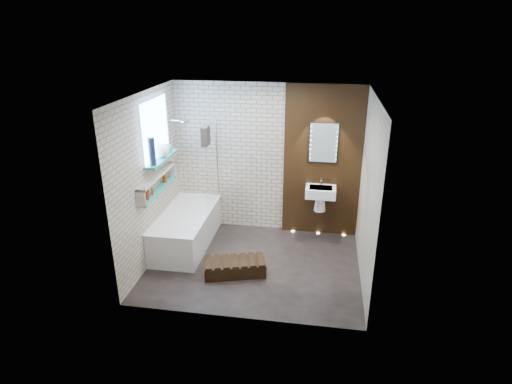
% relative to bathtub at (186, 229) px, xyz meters
% --- Properties ---
extents(ground, '(3.20, 3.20, 0.00)m').
position_rel_bathtub_xyz_m(ground, '(1.22, -0.45, -0.29)').
color(ground, black).
rests_on(ground, ground).
extents(room_shell, '(3.24, 3.20, 2.60)m').
position_rel_bathtub_xyz_m(room_shell, '(1.22, -0.45, 1.01)').
color(room_shell, '#B1A78C').
rests_on(room_shell, ground).
extents(walnut_panel, '(1.30, 0.06, 2.60)m').
position_rel_bathtub_xyz_m(walnut_panel, '(2.17, 0.82, 1.01)').
color(walnut_panel, black).
rests_on(walnut_panel, ground).
extents(clerestory_window, '(0.18, 1.00, 0.94)m').
position_rel_bathtub_xyz_m(clerestory_window, '(-0.34, -0.10, 1.61)').
color(clerestory_window, '#7FADE0').
rests_on(clerestory_window, room_shell).
extents(display_niche, '(0.14, 1.30, 0.26)m').
position_rel_bathtub_xyz_m(display_niche, '(-0.31, -0.30, 0.91)').
color(display_niche, teal).
rests_on(display_niche, room_shell).
extents(bathtub, '(0.79, 1.74, 0.70)m').
position_rel_bathtub_xyz_m(bathtub, '(0.00, 0.00, 0.00)').
color(bathtub, white).
rests_on(bathtub, ground).
extents(bath_screen, '(0.01, 0.78, 1.40)m').
position_rel_bathtub_xyz_m(bath_screen, '(0.35, 0.44, 0.99)').
color(bath_screen, white).
rests_on(bath_screen, bathtub).
extents(towel, '(0.09, 0.23, 0.30)m').
position_rel_bathtub_xyz_m(towel, '(0.35, 0.16, 1.56)').
color(towel, black).
rests_on(towel, bath_screen).
extents(shower_head, '(0.18, 0.18, 0.02)m').
position_rel_bathtub_xyz_m(shower_head, '(-0.08, 0.50, 1.71)').
color(shower_head, silver).
rests_on(shower_head, room_shell).
extents(washbasin, '(0.50, 0.36, 0.58)m').
position_rel_bathtub_xyz_m(washbasin, '(2.17, 0.62, 0.50)').
color(washbasin, white).
rests_on(washbasin, walnut_panel).
extents(led_mirror, '(0.50, 0.02, 0.70)m').
position_rel_bathtub_xyz_m(led_mirror, '(2.17, 0.78, 1.36)').
color(led_mirror, black).
rests_on(led_mirror, walnut_panel).
extents(walnut_step, '(0.97, 0.63, 0.20)m').
position_rel_bathtub_xyz_m(walnut_step, '(0.98, -0.75, -0.19)').
color(walnut_step, black).
rests_on(walnut_step, ground).
extents(niche_bottles, '(0.07, 0.78, 0.17)m').
position_rel_bathtub_xyz_m(niche_bottles, '(-0.31, -0.30, 0.88)').
color(niche_bottles, '#9B2D13').
rests_on(niche_bottles, display_niche).
extents(sill_vases, '(0.22, 0.76, 0.41)m').
position_rel_bathtub_xyz_m(sill_vases, '(-0.28, -0.13, 1.38)').
color(sill_vases, '#151D3A').
rests_on(sill_vases, clerestory_window).
extents(floor_uplights, '(0.96, 0.06, 0.01)m').
position_rel_bathtub_xyz_m(floor_uplights, '(2.17, 0.75, -0.29)').
color(floor_uplights, '#FFD899').
rests_on(floor_uplights, ground).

